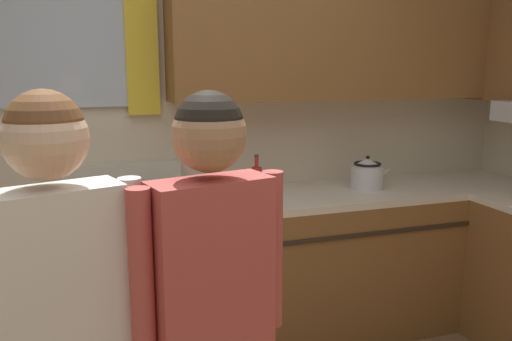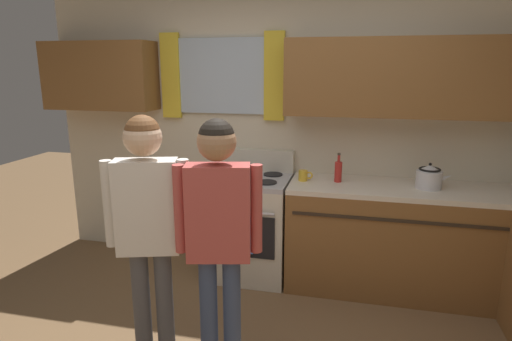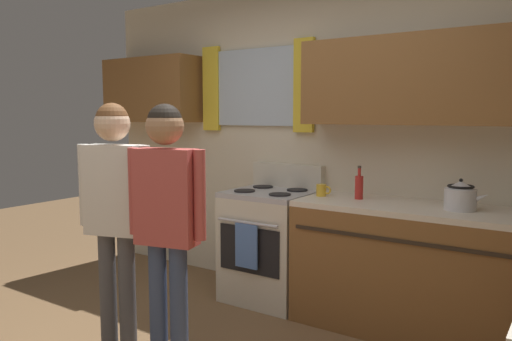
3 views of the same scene
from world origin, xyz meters
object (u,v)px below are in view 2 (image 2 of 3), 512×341
(adult_in_plaid, at_px, (218,223))
(mug_mustard_yellow, at_px, (304,176))
(stove_oven, at_px, (252,224))
(stovetop_kettle, at_px, (429,177))
(adult_left, at_px, (148,216))
(bottle_sauce_red, at_px, (338,171))

(adult_in_plaid, bearing_deg, mug_mustard_yellow, 77.00)
(stove_oven, xyz_separation_m, mug_mustard_yellow, (0.46, -0.00, 0.48))
(stovetop_kettle, bearing_deg, mug_mustard_yellow, -179.85)
(stove_oven, distance_m, mug_mustard_yellow, 0.66)
(adult_left, bearing_deg, stove_oven, 78.33)
(stove_oven, height_order, adult_left, adult_left)
(bottle_sauce_red, xyz_separation_m, stovetop_kettle, (0.71, -0.03, 0.00))
(bottle_sauce_red, height_order, adult_in_plaid, adult_in_plaid)
(stovetop_kettle, height_order, adult_in_plaid, adult_in_plaid)
(bottle_sauce_red, relative_size, adult_in_plaid, 0.16)
(bottle_sauce_red, distance_m, mug_mustard_yellow, 0.29)
(bottle_sauce_red, height_order, mug_mustard_yellow, bottle_sauce_red)
(stove_oven, relative_size, bottle_sauce_red, 4.48)
(stove_oven, xyz_separation_m, adult_left, (-0.28, -1.36, 0.53))
(adult_in_plaid, bearing_deg, stovetop_kettle, 45.98)
(stove_oven, bearing_deg, bottle_sauce_red, 2.51)
(mug_mustard_yellow, bearing_deg, adult_in_plaid, -103.00)
(mug_mustard_yellow, distance_m, stovetop_kettle, 1.00)
(stove_oven, xyz_separation_m, bottle_sauce_red, (0.74, 0.03, 0.53))
(mug_mustard_yellow, bearing_deg, adult_left, -118.41)
(stove_oven, distance_m, adult_left, 1.49)
(stove_oven, relative_size, adult_left, 0.69)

